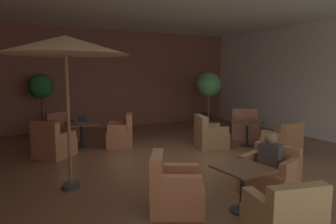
{
  "coord_description": "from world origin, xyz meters",
  "views": [
    {
      "loc": [
        -3.41,
        -6.02,
        2.05
      ],
      "look_at": [
        0.0,
        0.52,
        1.1
      ],
      "focal_mm": 32.7,
      "sensor_mm": 36.0,
      "label": 1
    }
  ],
  "objects_px": {
    "armchair_front_left_south": "(121,134)",
    "patio_umbrella_tall_red": "(65,46)",
    "potted_tree_mid_right": "(209,87)",
    "armchair_mid_center_south": "(174,190)",
    "iced_drink_cup": "(77,121)",
    "armchair_front_left_north": "(62,131)",
    "armchair_mid_center_north": "(283,222)",
    "armchair_front_right_north": "(210,136)",
    "open_laptop": "(80,121)",
    "patron_blue_shirt": "(270,153)",
    "cafe_table_front_left": "(81,128)",
    "cafe_table_front_right": "(247,128)",
    "cafe_table_mid_center": "(243,177)",
    "potted_tree_left_corner": "(207,95)",
    "armchair_mid_center_east": "(270,175)",
    "armchair_front_left_east": "(53,144)",
    "potted_tree_mid_left": "(41,91)",
    "armchair_front_right_east": "(283,142)",
    "armchair_front_right_south": "(245,128)"
  },
  "relations": [
    {
      "from": "patio_umbrella_tall_red",
      "to": "cafe_table_front_right",
      "type": "bearing_deg",
      "value": 11.34
    },
    {
      "from": "armchair_mid_center_south",
      "to": "iced_drink_cup",
      "type": "xyz_separation_m",
      "value": [
        -0.48,
        4.72,
        0.41
      ]
    },
    {
      "from": "armchair_front_right_south",
      "to": "patio_umbrella_tall_red",
      "type": "xyz_separation_m",
      "value": [
        -5.68,
        -1.87,
        2.17
      ]
    },
    {
      "from": "cafe_table_mid_center",
      "to": "potted_tree_mid_left",
      "type": "height_order",
      "value": "potted_tree_mid_left"
    },
    {
      "from": "armchair_mid_center_north",
      "to": "potted_tree_mid_right",
      "type": "bearing_deg",
      "value": 61.96
    },
    {
      "from": "armchair_mid_center_east",
      "to": "cafe_table_mid_center",
      "type": "bearing_deg",
      "value": -159.42
    },
    {
      "from": "armchair_front_left_east",
      "to": "armchair_front_right_east",
      "type": "relative_size",
      "value": 1.18
    },
    {
      "from": "cafe_table_front_left",
      "to": "armchair_front_left_south",
      "type": "bearing_deg",
      "value": -20.34
    },
    {
      "from": "armchair_front_left_east",
      "to": "armchair_front_right_south",
      "type": "xyz_separation_m",
      "value": [
        5.69,
        -0.4,
        0.0
      ]
    },
    {
      "from": "cafe_table_front_left",
      "to": "cafe_table_front_right",
      "type": "distance_m",
      "value": 4.63
    },
    {
      "from": "cafe_table_front_right",
      "to": "potted_tree_left_corner",
      "type": "relative_size",
      "value": 0.42
    },
    {
      "from": "cafe_table_front_right",
      "to": "patio_umbrella_tall_red",
      "type": "distance_m",
      "value": 5.46
    },
    {
      "from": "cafe_table_front_left",
      "to": "iced_drink_cup",
      "type": "height_order",
      "value": "iced_drink_cup"
    },
    {
      "from": "cafe_table_front_left",
      "to": "potted_tree_mid_right",
      "type": "xyz_separation_m",
      "value": [
        4.4,
        0.21,
        1.03
      ]
    },
    {
      "from": "armchair_front_right_east",
      "to": "patio_umbrella_tall_red",
      "type": "distance_m",
      "value": 5.64
    },
    {
      "from": "armchair_front_left_south",
      "to": "armchair_mid_center_north",
      "type": "height_order",
      "value": "armchair_front_left_south"
    },
    {
      "from": "armchair_front_left_east",
      "to": "patio_umbrella_tall_red",
      "type": "distance_m",
      "value": 3.14
    },
    {
      "from": "cafe_table_mid_center",
      "to": "open_laptop",
      "type": "xyz_separation_m",
      "value": [
        -1.27,
        5.2,
        0.2
      ]
    },
    {
      "from": "armchair_mid_center_south",
      "to": "potted_tree_left_corner",
      "type": "bearing_deg",
      "value": 52.0
    },
    {
      "from": "cafe_table_front_right",
      "to": "potted_tree_mid_right",
      "type": "bearing_deg",
      "value": 84.1
    },
    {
      "from": "cafe_table_front_right",
      "to": "armchair_mid_center_south",
      "type": "distance_m",
      "value": 4.62
    },
    {
      "from": "armchair_front_right_north",
      "to": "cafe_table_mid_center",
      "type": "relative_size",
      "value": 1.27
    },
    {
      "from": "armchair_front_right_north",
      "to": "patio_umbrella_tall_red",
      "type": "xyz_separation_m",
      "value": [
        -3.91,
        -1.28,
        2.17
      ]
    },
    {
      "from": "armchair_front_left_north",
      "to": "armchair_front_right_south",
      "type": "relative_size",
      "value": 0.82
    },
    {
      "from": "armchair_front_right_north",
      "to": "armchair_front_right_south",
      "type": "bearing_deg",
      "value": 18.3
    },
    {
      "from": "armchair_front_left_east",
      "to": "potted_tree_mid_left",
      "type": "bearing_deg",
      "value": 89.3
    },
    {
      "from": "armchair_front_left_south",
      "to": "patron_blue_shirt",
      "type": "distance_m",
      "value": 4.58
    },
    {
      "from": "armchair_front_left_north",
      "to": "armchair_mid_center_north",
      "type": "bearing_deg",
      "value": -79.0
    },
    {
      "from": "armchair_front_left_east",
      "to": "patio_umbrella_tall_red",
      "type": "bearing_deg",
      "value": -89.85
    },
    {
      "from": "armchair_front_left_north",
      "to": "armchair_front_right_north",
      "type": "relative_size",
      "value": 0.96
    },
    {
      "from": "armchair_front_left_north",
      "to": "armchair_front_left_south",
      "type": "xyz_separation_m",
      "value": [
        1.38,
        -1.41,
        0.02
      ]
    },
    {
      "from": "armchair_front_left_south",
      "to": "iced_drink_cup",
      "type": "distance_m",
      "value": 1.27
    },
    {
      "from": "armchair_front_left_north",
      "to": "patio_umbrella_tall_red",
      "type": "xyz_separation_m",
      "value": [
        -0.46,
        -4.03,
        2.18
      ]
    },
    {
      "from": "armchair_front_left_east",
      "to": "cafe_table_front_right",
      "type": "relative_size",
      "value": 1.49
    },
    {
      "from": "armchair_front_right_north",
      "to": "potted_tree_left_corner",
      "type": "bearing_deg",
      "value": 56.52
    },
    {
      "from": "cafe_table_mid_center",
      "to": "armchair_front_left_south",
      "type": "bearing_deg",
      "value": 92.89
    },
    {
      "from": "open_laptop",
      "to": "potted_tree_left_corner",
      "type": "bearing_deg",
      "value": 17.37
    },
    {
      "from": "armchair_mid_center_east",
      "to": "patio_umbrella_tall_red",
      "type": "bearing_deg",
      "value": 149.41
    },
    {
      "from": "armchair_front_left_north",
      "to": "armchair_front_right_east",
      "type": "xyz_separation_m",
      "value": [
        4.73,
        -4.12,
        -0.01
      ]
    },
    {
      "from": "armchair_mid_center_south",
      "to": "potted_tree_left_corner",
      "type": "height_order",
      "value": "potted_tree_left_corner"
    },
    {
      "from": "patron_blue_shirt",
      "to": "cafe_table_front_left",
      "type": "bearing_deg",
      "value": 114.26
    },
    {
      "from": "cafe_table_mid_center",
      "to": "potted_tree_left_corner",
      "type": "relative_size",
      "value": 0.43
    },
    {
      "from": "armchair_mid_center_south",
      "to": "open_laptop",
      "type": "xyz_separation_m",
      "value": [
        -0.39,
        4.71,
        0.41
      ]
    },
    {
      "from": "armchair_front_right_north",
      "to": "potted_tree_mid_right",
      "type": "height_order",
      "value": "potted_tree_mid_right"
    },
    {
      "from": "potted_tree_mid_left",
      "to": "patio_umbrella_tall_red",
      "type": "bearing_deg",
      "value": -90.32
    },
    {
      "from": "armchair_front_left_east",
      "to": "armchair_front_left_south",
      "type": "distance_m",
      "value": 1.88
    },
    {
      "from": "patio_umbrella_tall_red",
      "to": "potted_tree_mid_right",
      "type": "relative_size",
      "value": 1.3
    },
    {
      "from": "armchair_front_left_south",
      "to": "patio_umbrella_tall_red",
      "type": "xyz_separation_m",
      "value": [
        -1.84,
        -2.62,
        2.16
      ]
    },
    {
      "from": "cafe_table_front_right",
      "to": "armchair_mid_center_south",
      "type": "bearing_deg",
      "value": -145.01
    },
    {
      "from": "armchair_front_left_south",
      "to": "patio_umbrella_tall_red",
      "type": "height_order",
      "value": "patio_umbrella_tall_red"
    }
  ]
}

